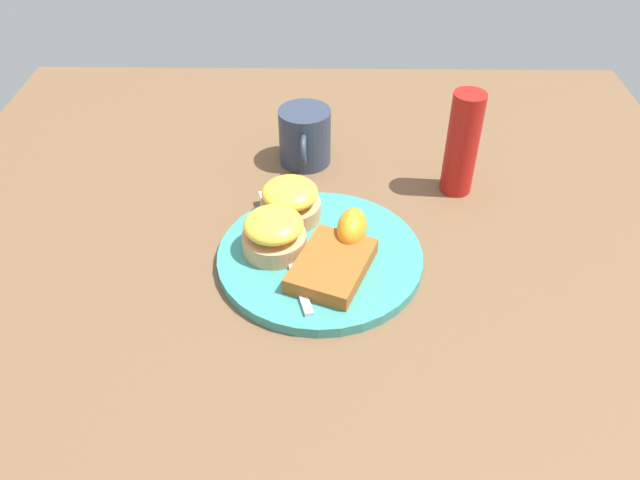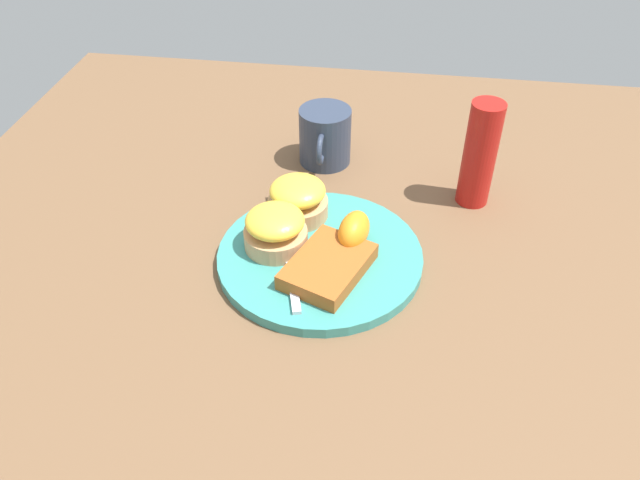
% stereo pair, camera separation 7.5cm
% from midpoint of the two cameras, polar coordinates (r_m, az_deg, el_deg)
% --- Properties ---
extents(ground_plane, '(1.10, 1.10, 0.00)m').
position_cam_midpoint_polar(ground_plane, '(0.77, -2.78, -2.05)').
color(ground_plane, brown).
extents(plate, '(0.25, 0.25, 0.01)m').
position_cam_midpoint_polar(plate, '(0.77, -2.79, -1.66)').
color(plate, teal).
rests_on(plate, ground_plane).
extents(sandwich_benedict_left, '(0.08, 0.08, 0.05)m').
position_cam_midpoint_polar(sandwich_benedict_left, '(0.80, -5.41, 3.47)').
color(sandwich_benedict_left, tan).
rests_on(sandwich_benedict_left, plate).
extents(sandwich_benedict_right, '(0.08, 0.08, 0.05)m').
position_cam_midpoint_polar(sandwich_benedict_right, '(0.75, -7.07, 0.52)').
color(sandwich_benedict_right, tan).
rests_on(sandwich_benedict_right, plate).
extents(hashbrown_patty, '(0.13, 0.11, 0.02)m').
position_cam_midpoint_polar(hashbrown_patty, '(0.73, -1.84, -2.47)').
color(hashbrown_patty, '#A1531F').
rests_on(hashbrown_patty, plate).
extents(orange_wedge, '(0.07, 0.05, 0.04)m').
position_cam_midpoint_polar(orange_wedge, '(0.76, 0.13, 0.99)').
color(orange_wedge, orange).
rests_on(orange_wedge, plate).
extents(fork, '(0.23, 0.08, 0.00)m').
position_cam_midpoint_polar(fork, '(0.78, -6.15, 0.09)').
color(fork, silver).
rests_on(fork, plate).
extents(cup, '(0.11, 0.08, 0.08)m').
position_cam_midpoint_polar(cup, '(0.93, -3.74, 9.32)').
color(cup, '#2D384C').
rests_on(cup, ground_plane).
extents(condiment_bottle, '(0.04, 0.04, 0.15)m').
position_cam_midpoint_polar(condiment_bottle, '(0.86, 10.46, 8.55)').
color(condiment_bottle, '#B21914').
rests_on(condiment_bottle, ground_plane).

